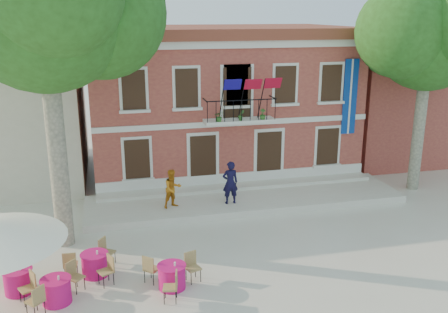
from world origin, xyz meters
TOP-DOWN VIEW (x-y plane):
  - ground at (0.00, 0.00)m, footprint 90.00×90.00m
  - main_building at (2.00, 9.99)m, footprint 13.50×9.59m
  - neighbor_east at (14.00, 11.00)m, footprint 9.40×9.40m
  - terrace at (2.00, 4.40)m, footprint 14.00×3.40m
  - plane_tree_west at (-5.58, 2.00)m, footprint 5.79×5.79m
  - plane_tree_east at (10.38, 4.29)m, footprint 4.93×4.93m
  - pedestrian_navy at (1.12, 3.74)m, footprint 0.70×0.47m
  - pedestrian_orange at (-1.32, 3.87)m, footprint 0.98×0.88m
  - cafe_table_0 at (-4.51, -0.64)m, footprint 1.68×1.87m
  - cafe_table_1 at (-2.19, -1.98)m, footprint 1.83×1.78m
  - cafe_table_2 at (-5.59, -2.00)m, footprint 1.65×1.66m
  - cafe_table_3 at (-6.76, -1.14)m, footprint 1.26×1.90m

SIDE VIEW (x-z plane):
  - ground at x=0.00m, z-range 0.00..0.00m
  - terrace at x=2.00m, z-range 0.00..0.30m
  - cafe_table_2 at x=-5.59m, z-range -0.05..0.90m
  - cafe_table_3 at x=-6.76m, z-range -0.05..0.90m
  - cafe_table_0 at x=-4.51m, z-range -0.05..0.90m
  - cafe_table_1 at x=-2.19m, z-range -0.05..0.90m
  - pedestrian_orange at x=-1.32m, z-range 0.30..1.95m
  - pedestrian_navy at x=1.12m, z-range 0.30..2.17m
  - neighbor_east at x=14.00m, z-range 0.02..6.42m
  - main_building at x=2.00m, z-range 0.03..7.53m
  - plane_tree_east at x=10.38m, z-range 2.31..11.99m
  - plane_tree_west at x=-5.58m, z-range 2.72..14.09m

